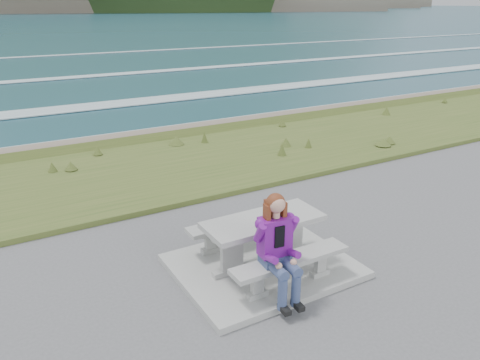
% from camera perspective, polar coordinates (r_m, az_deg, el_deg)
% --- Properties ---
extents(concrete_slab, '(2.60, 2.10, 0.10)m').
position_cam_1_polar(concrete_slab, '(7.29, 2.77, -10.41)').
color(concrete_slab, '#989994').
rests_on(concrete_slab, ground).
extents(picnic_table, '(1.80, 0.75, 0.75)m').
position_cam_1_polar(picnic_table, '(6.98, 2.86, -5.97)').
color(picnic_table, '#989994').
rests_on(picnic_table, concrete_slab).
extents(bench_landward, '(1.80, 0.35, 0.45)m').
position_cam_1_polar(bench_landward, '(6.60, 6.17, -10.13)').
color(bench_landward, '#989994').
rests_on(bench_landward, concrete_slab).
extents(bench_seaward, '(1.80, 0.35, 0.45)m').
position_cam_1_polar(bench_seaward, '(7.62, -0.03, -5.49)').
color(bench_seaward, '#989994').
rests_on(bench_seaward, concrete_slab).
extents(grass_verge, '(160.00, 4.50, 0.22)m').
position_cam_1_polar(grass_verge, '(11.43, -10.88, 0.87)').
color(grass_verge, '#3B501E').
rests_on(grass_verge, ground).
extents(shore_drop, '(160.00, 0.80, 2.20)m').
position_cam_1_polar(shore_drop, '(14.08, -14.90, 4.34)').
color(shore_drop, brown).
rests_on(shore_drop, ground).
extents(ocean, '(1600.00, 1600.00, 0.09)m').
position_cam_1_polar(ocean, '(31.00, -23.52, 8.78)').
color(ocean, '#204B5B').
rests_on(ocean, ground).
extents(seated_woman, '(0.47, 0.76, 1.45)m').
position_cam_1_polar(seated_woman, '(6.27, 4.89, -9.93)').
color(seated_woman, navy).
rests_on(seated_woman, concrete_slab).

